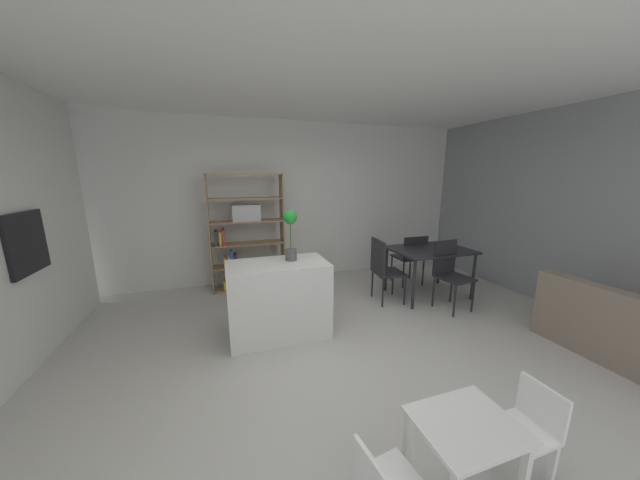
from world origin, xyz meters
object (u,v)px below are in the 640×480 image
at_px(built_in_oven, 26,243).
at_px(kitchen_island, 278,299).
at_px(open_bookshelf, 244,231).
at_px(child_table, 465,437).
at_px(child_chair_right, 529,426).
at_px(dining_chair_far, 411,255).
at_px(dining_table, 430,253).
at_px(potted_plant_on_island, 290,231).
at_px(dining_chair_island_side, 383,266).
at_px(dining_chair_near, 449,269).

xyz_separation_m(built_in_oven, kitchen_island, (2.38, -0.31, -0.79)).
xyz_separation_m(open_bookshelf, child_table, (0.90, -3.86, -0.56)).
bearing_deg(child_table, kitchen_island, 106.89).
relative_size(built_in_oven, child_table, 1.08).
height_order(kitchen_island, child_chair_right, kitchen_island).
bearing_deg(dining_chair_far, dining_table, 91.72).
height_order(potted_plant_on_island, child_chair_right, potted_plant_on_island).
xyz_separation_m(child_chair_right, dining_chair_far, (1.28, 3.07, 0.21)).
height_order(kitchen_island, dining_chair_far, kitchen_island).
bearing_deg(built_in_oven, dining_chair_island_side, 1.96).
relative_size(built_in_oven, dining_chair_near, 0.62).
bearing_deg(dining_table, kitchen_island, -169.98).
bearing_deg(dining_chair_island_side, dining_chair_near, -114.30).
bearing_deg(dining_chair_far, dining_chair_island_side, 30.43).
height_order(kitchen_island, dining_chair_island_side, dining_chair_island_side).
bearing_deg(dining_chair_far, potted_plant_on_island, 21.46).
bearing_deg(built_in_oven, dining_chair_far, 6.91).
height_order(kitchen_island, dining_table, kitchen_island).
relative_size(potted_plant_on_island, dining_chair_near, 0.61).
bearing_deg(child_chair_right, built_in_oven, -125.48).
bearing_deg(potted_plant_on_island, dining_table, 9.30).
distance_m(child_table, dining_chair_island_side, 2.80).
height_order(child_table, dining_chair_near, dining_chair_near).
bearing_deg(kitchen_island, dining_chair_near, -0.38).
height_order(dining_chair_near, dining_chair_far, dining_chair_near).
distance_m(open_bookshelf, dining_chair_island_side, 2.30).
relative_size(potted_plant_on_island, dining_chair_far, 0.67).
relative_size(open_bookshelf, child_table, 3.40).
bearing_deg(dining_table, open_bookshelf, 155.23).
height_order(child_table, dining_table, dining_table).
bearing_deg(dining_table, potted_plant_on_island, -170.70).
bearing_deg(child_chair_right, kitchen_island, -152.15).
xyz_separation_m(dining_chair_near, dining_chair_far, (0.01, 0.91, -0.03)).
bearing_deg(dining_table, built_in_oven, -178.49).
bearing_deg(dining_chair_far, open_bookshelf, -14.86).
relative_size(open_bookshelf, dining_chair_near, 1.97).
bearing_deg(child_table, child_chair_right, 0.06).
height_order(open_bookshelf, child_chair_right, open_bookshelf).
xyz_separation_m(open_bookshelf, dining_chair_near, (2.69, -1.70, -0.40)).
bearing_deg(child_chair_right, child_table, -90.55).
bearing_deg(dining_table, dining_chair_island_side, 179.30).
distance_m(kitchen_island, open_bookshelf, 1.78).
height_order(child_table, dining_chair_far, dining_chair_far).
distance_m(kitchen_island, dining_chair_island_side, 1.71).
bearing_deg(dining_table, child_table, -124.65).
height_order(child_chair_right, dining_table, dining_table).
distance_m(potted_plant_on_island, dining_chair_near, 2.37).
xyz_separation_m(open_bookshelf, dining_chair_far, (2.70, -0.79, -0.43)).
xyz_separation_m(potted_plant_on_island, dining_chair_near, (2.28, -0.08, -0.67)).
distance_m(kitchen_island, dining_chair_near, 2.46).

